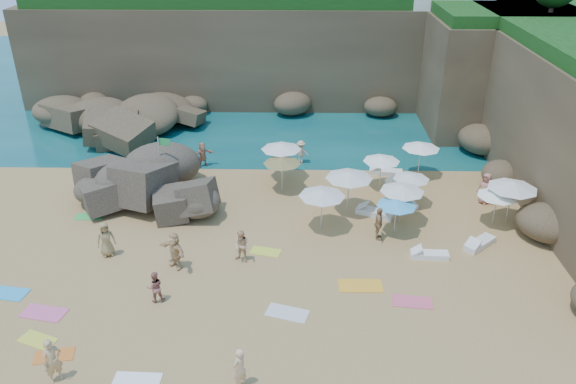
{
  "coord_description": "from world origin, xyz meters",
  "views": [
    {
      "loc": [
        2.53,
        -22.52,
        15.14
      ],
      "look_at": [
        2.0,
        3.0,
        2.0
      ],
      "focal_mm": 35.0,
      "sensor_mm": 36.0,
      "label": 1
    }
  ],
  "objects_px": {
    "person_stand_5": "(203,154)",
    "person_stand_1": "(155,287)",
    "flag_pole": "(162,159)",
    "parasol_0": "(281,146)",
    "person_stand_4": "(486,188)",
    "person_stand_0": "(53,361)",
    "lounger_0": "(402,207)",
    "parasol_1": "(421,146)",
    "parasol_2": "(411,176)",
    "person_stand_3": "(379,224)",
    "rock_outcrop": "(152,203)",
    "person_stand_2": "(301,152)",
    "person_stand_6": "(239,368)"
  },
  "relations": [
    {
      "from": "lounger_0",
      "to": "person_stand_4",
      "type": "relative_size",
      "value": 0.93
    },
    {
      "from": "parasol_2",
      "to": "person_stand_0",
      "type": "bearing_deg",
      "value": -137.72
    },
    {
      "from": "parasol_1",
      "to": "person_stand_0",
      "type": "height_order",
      "value": "parasol_1"
    },
    {
      "from": "flag_pole",
      "to": "parasol_0",
      "type": "bearing_deg",
      "value": 20.91
    },
    {
      "from": "person_stand_4",
      "to": "parasol_2",
      "type": "bearing_deg",
      "value": -130.33
    },
    {
      "from": "parasol_1",
      "to": "person_stand_4",
      "type": "distance_m",
      "value": 4.81
    },
    {
      "from": "person_stand_2",
      "to": "person_stand_4",
      "type": "bearing_deg",
      "value": 167.66
    },
    {
      "from": "parasol_0",
      "to": "parasol_2",
      "type": "bearing_deg",
      "value": -24.15
    },
    {
      "from": "flag_pole",
      "to": "parasol_2",
      "type": "distance_m",
      "value": 13.96
    },
    {
      "from": "rock_outcrop",
      "to": "parasol_1",
      "type": "distance_m",
      "value": 16.39
    },
    {
      "from": "parasol_0",
      "to": "person_stand_1",
      "type": "bearing_deg",
      "value": -112.16
    },
    {
      "from": "lounger_0",
      "to": "rock_outcrop",
      "type": "bearing_deg",
      "value": 157.35
    },
    {
      "from": "flag_pole",
      "to": "person_stand_4",
      "type": "height_order",
      "value": "flag_pole"
    },
    {
      "from": "person_stand_1",
      "to": "flag_pole",
      "type": "bearing_deg",
      "value": -98.85
    },
    {
      "from": "parasol_0",
      "to": "parasol_1",
      "type": "height_order",
      "value": "parasol_0"
    },
    {
      "from": "person_stand_0",
      "to": "person_stand_1",
      "type": "relative_size",
      "value": 1.24
    },
    {
      "from": "parasol_1",
      "to": "lounger_0",
      "type": "relative_size",
      "value": 1.36
    },
    {
      "from": "rock_outcrop",
      "to": "person_stand_1",
      "type": "relative_size",
      "value": 4.98
    },
    {
      "from": "person_stand_1",
      "to": "parasol_1",
      "type": "bearing_deg",
      "value": -155.23
    },
    {
      "from": "rock_outcrop",
      "to": "person_stand_1",
      "type": "distance_m",
      "value": 9.12
    },
    {
      "from": "parasol_0",
      "to": "lounger_0",
      "type": "distance_m",
      "value": 8.12
    },
    {
      "from": "rock_outcrop",
      "to": "person_stand_3",
      "type": "relative_size",
      "value": 4.07
    },
    {
      "from": "person_stand_5",
      "to": "person_stand_1",
      "type": "bearing_deg",
      "value": -119.93
    },
    {
      "from": "person_stand_3",
      "to": "flag_pole",
      "type": "bearing_deg",
      "value": 74.45
    },
    {
      "from": "rock_outcrop",
      "to": "parasol_1",
      "type": "height_order",
      "value": "parasol_1"
    },
    {
      "from": "lounger_0",
      "to": "person_stand_4",
      "type": "xyz_separation_m",
      "value": [
        4.72,
        0.88,
        0.78
      ]
    },
    {
      "from": "person_stand_2",
      "to": "parasol_2",
      "type": "bearing_deg",
      "value": 152.15
    },
    {
      "from": "person_stand_2",
      "to": "parasol_0",
      "type": "bearing_deg",
      "value": 77.86
    },
    {
      "from": "flag_pole",
      "to": "person_stand_0",
      "type": "bearing_deg",
      "value": -93.48
    },
    {
      "from": "lounger_0",
      "to": "person_stand_3",
      "type": "distance_m",
      "value": 3.67
    },
    {
      "from": "rock_outcrop",
      "to": "person_stand_0",
      "type": "relative_size",
      "value": 4.03
    },
    {
      "from": "person_stand_0",
      "to": "person_stand_5",
      "type": "relative_size",
      "value": 1.11
    },
    {
      "from": "flag_pole",
      "to": "person_stand_2",
      "type": "relative_size",
      "value": 2.39
    },
    {
      "from": "person_stand_3",
      "to": "person_stand_5",
      "type": "xyz_separation_m",
      "value": [
        -10.21,
        8.71,
        -0.08
      ]
    },
    {
      "from": "parasol_0",
      "to": "person_stand_4",
      "type": "distance_m",
      "value": 12.02
    },
    {
      "from": "parasol_1",
      "to": "person_stand_1",
      "type": "distance_m",
      "value": 18.61
    },
    {
      "from": "parasol_1",
      "to": "person_stand_2",
      "type": "bearing_deg",
      "value": 166.33
    },
    {
      "from": "rock_outcrop",
      "to": "flag_pole",
      "type": "distance_m",
      "value": 2.57
    },
    {
      "from": "parasol_1",
      "to": "person_stand_1",
      "type": "xyz_separation_m",
      "value": [
        -13.49,
        -12.76,
        -1.28
      ]
    },
    {
      "from": "flag_pole",
      "to": "person_stand_5",
      "type": "distance_m",
      "value": 4.77
    },
    {
      "from": "parasol_1",
      "to": "person_stand_6",
      "type": "xyz_separation_m",
      "value": [
        -9.45,
        -17.44,
        -1.17
      ]
    },
    {
      "from": "rock_outcrop",
      "to": "lounger_0",
      "type": "relative_size",
      "value": 4.26
    },
    {
      "from": "lounger_0",
      "to": "parasol_1",
      "type": "bearing_deg",
      "value": 48.66
    },
    {
      "from": "flag_pole",
      "to": "person_stand_1",
      "type": "relative_size",
      "value": 2.54
    },
    {
      "from": "parasol_2",
      "to": "parasol_0",
      "type": "bearing_deg",
      "value": 155.85
    },
    {
      "from": "person_stand_0",
      "to": "person_stand_2",
      "type": "bearing_deg",
      "value": 24.23
    },
    {
      "from": "parasol_1",
      "to": "parasol_2",
      "type": "xyz_separation_m",
      "value": [
        -1.23,
        -3.84,
        -0.25
      ]
    },
    {
      "from": "lounger_0",
      "to": "person_stand_1",
      "type": "height_order",
      "value": "person_stand_1"
    },
    {
      "from": "parasol_1",
      "to": "parasol_2",
      "type": "height_order",
      "value": "parasol_1"
    },
    {
      "from": "parasol_0",
      "to": "person_stand_0",
      "type": "relative_size",
      "value": 1.37
    }
  ]
}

